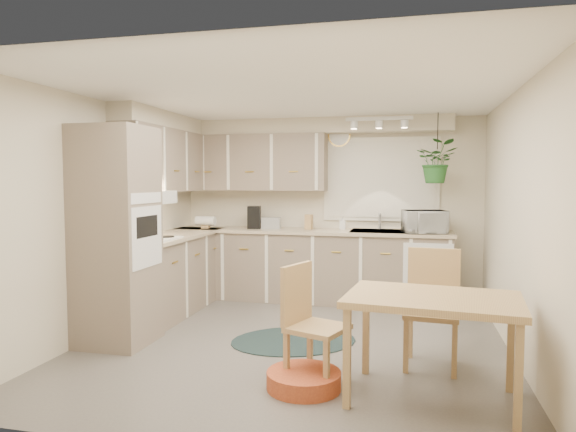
% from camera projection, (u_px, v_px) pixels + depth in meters
% --- Properties ---
extents(floor, '(4.20, 4.20, 0.00)m').
position_uv_depth(floor, '(294.00, 343.00, 4.99)').
color(floor, '#5F5B54').
rests_on(floor, ground).
extents(ceiling, '(4.20, 4.20, 0.00)m').
position_uv_depth(ceiling, '(294.00, 94.00, 4.83)').
color(ceiling, white).
rests_on(ceiling, wall_back).
extents(wall_back, '(4.00, 0.04, 2.40)m').
position_uv_depth(wall_back, '(328.00, 209.00, 6.95)').
color(wall_back, beige).
rests_on(wall_back, floor).
extents(wall_front, '(4.00, 0.04, 2.40)m').
position_uv_depth(wall_front, '(213.00, 249.00, 2.87)').
color(wall_front, beige).
rests_on(wall_front, floor).
extents(wall_left, '(0.04, 4.20, 2.40)m').
position_uv_depth(wall_left, '(108.00, 217.00, 5.37)').
color(wall_left, beige).
rests_on(wall_left, floor).
extents(wall_right, '(0.04, 4.20, 2.40)m').
position_uv_depth(wall_right, '(519.00, 225.00, 4.45)').
color(wall_right, beige).
rests_on(wall_right, floor).
extents(base_cab_left, '(0.60, 1.85, 0.90)m').
position_uv_depth(base_cab_left, '(173.00, 274.00, 6.20)').
color(base_cab_left, gray).
rests_on(base_cab_left, floor).
extents(base_cab_back, '(3.60, 0.60, 0.90)m').
position_uv_depth(base_cab_back, '(309.00, 267.00, 6.76)').
color(base_cab_back, gray).
rests_on(base_cab_back, floor).
extents(counter_left, '(0.64, 1.89, 0.04)m').
position_uv_depth(counter_left, '(173.00, 236.00, 6.17)').
color(counter_left, tan).
rests_on(counter_left, base_cab_left).
extents(counter_back, '(3.64, 0.64, 0.04)m').
position_uv_depth(counter_back, '(309.00, 231.00, 6.71)').
color(counter_back, tan).
rests_on(counter_back, base_cab_back).
extents(oven_stack, '(0.65, 0.65, 2.10)m').
position_uv_depth(oven_stack, '(116.00, 236.00, 4.94)').
color(oven_stack, gray).
rests_on(oven_stack, floor).
extents(wall_oven_face, '(0.02, 0.56, 0.58)m').
position_uv_depth(wall_oven_face, '(147.00, 237.00, 4.87)').
color(wall_oven_face, silver).
rests_on(wall_oven_face, oven_stack).
extents(upper_cab_left, '(0.35, 2.00, 0.75)m').
position_uv_depth(upper_cab_left, '(166.00, 161.00, 6.26)').
color(upper_cab_left, gray).
rests_on(upper_cab_left, wall_left).
extents(upper_cab_back, '(2.00, 0.35, 0.75)m').
position_uv_depth(upper_cab_back, '(253.00, 163.00, 6.97)').
color(upper_cab_back, gray).
rests_on(upper_cab_back, wall_back).
extents(soffit_left, '(0.30, 2.00, 0.20)m').
position_uv_depth(soffit_left, '(164.00, 122.00, 6.23)').
color(soffit_left, beige).
rests_on(soffit_left, wall_left).
extents(soffit_back, '(3.60, 0.30, 0.20)m').
position_uv_depth(soffit_back, '(312.00, 126.00, 6.77)').
color(soffit_back, beige).
rests_on(soffit_back, wall_back).
extents(cooktop, '(0.52, 0.58, 0.02)m').
position_uv_depth(cooktop, '(150.00, 239.00, 5.61)').
color(cooktop, silver).
rests_on(cooktop, counter_left).
extents(range_hood, '(0.40, 0.60, 0.14)m').
position_uv_depth(range_hood, '(148.00, 197.00, 5.58)').
color(range_hood, silver).
rests_on(range_hood, upper_cab_left).
extents(window_blinds, '(1.40, 0.02, 1.00)m').
position_uv_depth(window_blinds, '(381.00, 179.00, 6.73)').
color(window_blinds, white).
rests_on(window_blinds, wall_back).
extents(window_frame, '(1.50, 0.02, 1.10)m').
position_uv_depth(window_frame, '(381.00, 179.00, 6.74)').
color(window_frame, silver).
rests_on(window_frame, wall_back).
extents(sink, '(0.70, 0.48, 0.10)m').
position_uv_depth(sink, '(379.00, 234.00, 6.52)').
color(sink, '#A0A3A8').
rests_on(sink, counter_back).
extents(dishwasher_front, '(0.58, 0.02, 0.83)m').
position_uv_depth(dishwasher_front, '(428.00, 278.00, 6.11)').
color(dishwasher_front, silver).
rests_on(dishwasher_front, base_cab_back).
extents(track_light_bar, '(0.80, 0.04, 0.04)m').
position_uv_depth(track_light_bar, '(379.00, 119.00, 6.18)').
color(track_light_bar, silver).
rests_on(track_light_bar, ceiling).
extents(wall_clock, '(0.30, 0.03, 0.30)m').
position_uv_depth(wall_clock, '(339.00, 136.00, 6.82)').
color(wall_clock, '#E9B552').
rests_on(wall_clock, wall_back).
extents(dining_table, '(1.29, 0.94, 0.76)m').
position_uv_depth(dining_table, '(432.00, 348.00, 3.69)').
color(dining_table, tan).
rests_on(dining_table, floor).
extents(chair_left, '(0.55, 0.55, 0.92)m').
position_uv_depth(chair_left, '(318.00, 325.00, 4.00)').
color(chair_left, tan).
rests_on(chair_left, floor).
extents(chair_back, '(0.51, 0.51, 0.99)m').
position_uv_depth(chair_back, '(432.00, 310.00, 4.32)').
color(chair_back, tan).
rests_on(chair_back, floor).
extents(braided_rug, '(1.51, 1.36, 0.01)m').
position_uv_depth(braided_rug, '(294.00, 341.00, 5.06)').
color(braided_rug, black).
rests_on(braided_rug, floor).
extents(pet_bed, '(0.67, 0.67, 0.13)m').
position_uv_depth(pet_bed, '(304.00, 380.00, 3.91)').
color(pet_bed, '#BD5325').
rests_on(pet_bed, floor).
extents(microwave, '(0.56, 0.39, 0.34)m').
position_uv_depth(microwave, '(424.00, 219.00, 6.28)').
color(microwave, silver).
rests_on(microwave, counter_back).
extents(soap_bottle, '(0.09, 0.18, 0.08)m').
position_uv_depth(soap_bottle, '(343.00, 226.00, 6.77)').
color(soap_bottle, silver).
rests_on(soap_bottle, counter_back).
extents(hanging_plant, '(0.52, 0.57, 0.41)m').
position_uv_depth(hanging_plant, '(437.00, 166.00, 6.20)').
color(hanging_plant, '#255D25').
rests_on(hanging_plant, ceiling).
extents(coffee_maker, '(0.21, 0.24, 0.30)m').
position_uv_depth(coffee_maker, '(254.00, 217.00, 6.88)').
color(coffee_maker, black).
rests_on(coffee_maker, counter_back).
extents(toaster, '(0.26, 0.16, 0.15)m').
position_uv_depth(toaster, '(271.00, 223.00, 6.86)').
color(toaster, '#A0A3A8').
rests_on(toaster, counter_back).
extents(knife_block, '(0.10, 0.10, 0.20)m').
position_uv_depth(knife_block, '(309.00, 222.00, 6.77)').
color(knife_block, tan).
rests_on(knife_block, counter_back).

